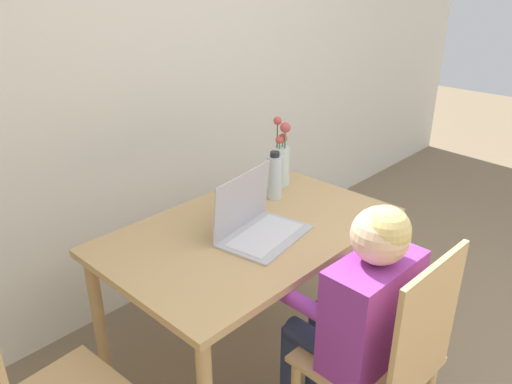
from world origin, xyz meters
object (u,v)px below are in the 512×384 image
person_seated (360,303)px  laptop (256,221)px  chair_occupied (384,362)px  flower_vase (281,160)px  water_bottle (274,177)px

person_seated → laptop: bearing=-89.8°
chair_occupied → laptop: laptop is taller
laptop → flower_vase: size_ratio=1.15×
chair_occupied → water_bottle: water_bottle is taller
chair_occupied → laptop: 0.69m
flower_vase → water_bottle: flower_vase is taller
laptop → water_bottle: size_ratio=1.74×
chair_occupied → person_seated: person_seated is taller
flower_vase → water_bottle: bearing=-149.3°
person_seated → chair_occupied: bearing=90.0°
laptop → water_bottle: bearing=20.3°
laptop → flower_vase: (0.45, 0.26, 0.07)m
person_seated → laptop: 0.52m
laptop → person_seated: bearing=-101.1°
water_bottle → chair_occupied: bearing=-112.5°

